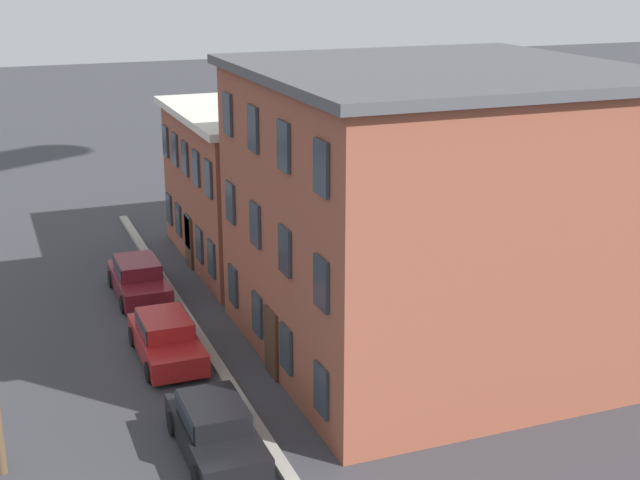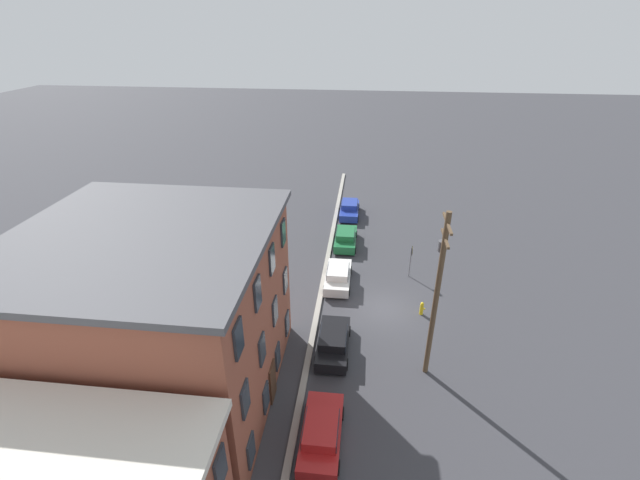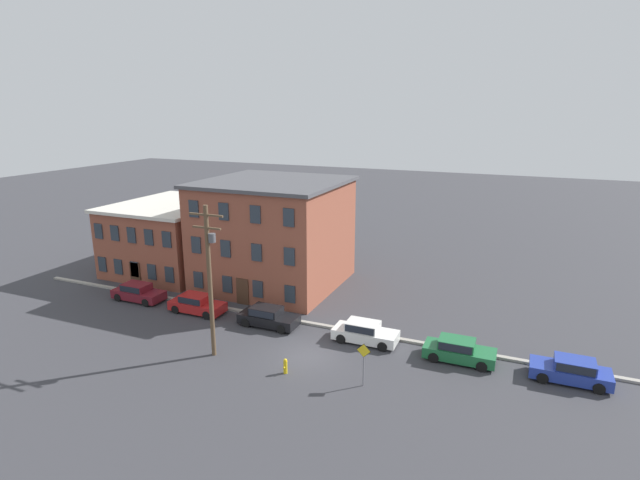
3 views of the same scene
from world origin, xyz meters
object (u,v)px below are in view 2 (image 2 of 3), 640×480
car_red (321,432)px  car_white (338,275)px  utility_pole (437,289)px  caution_sign (411,257)px  car_green (346,237)px  car_black (333,341)px  car_blue (349,208)px  fire_hydrant (422,308)px

car_red → car_white: (13.66, 0.23, 0.00)m
utility_pole → car_red: bearing=134.8°
car_white → caution_sign: (1.67, -5.39, 1.01)m
car_green → car_black: bearing=-179.8°
car_white → car_blue: bearing=-1.0°
car_black → utility_pole: size_ratio=0.45×
caution_sign → car_green: bearing=48.5°
car_red → utility_pole: size_ratio=0.45×
fire_hydrant → car_black: bearing=127.2°
car_green → caution_sign: (-4.60, -5.19, 1.01)m
car_white → car_blue: (12.70, -0.21, 0.00)m
car_black → fire_hydrant: car_black is taller
car_black → caution_sign: caution_sign is taller
car_black → car_green: 13.61m
utility_pole → car_white: bearing=33.8°
car_red → car_white: same height
caution_sign → utility_pole: (-10.02, -0.19, 3.78)m
car_black → car_blue: (20.04, 0.04, 0.00)m
car_white → car_green: same height
car_green → fire_hydrant: size_ratio=4.58×
car_white → fire_hydrant: 6.63m
car_black → car_white: bearing=2.0°
car_green → caution_sign: size_ratio=1.65×
utility_pole → fire_hydrant: utility_pole is taller
car_blue → caution_sign: bearing=-154.8°
car_black → fire_hydrant: 7.05m
car_white → caution_sign: size_ratio=1.65×
car_white → fire_hydrant: bearing=-117.7°
car_red → utility_pole: bearing=-45.2°
car_green → caution_sign: caution_sign is taller
car_blue → utility_pole: 22.25m
car_green → car_blue: same height
car_red → car_blue: bearing=0.0°
car_black → car_green: same height
car_red → car_blue: 26.37m
utility_pole → fire_hydrant: size_ratio=10.28×
car_blue → utility_pole: size_ratio=0.45×
car_red → caution_sign: (15.34, -5.16, 1.01)m
caution_sign → fire_hydrant: caution_sign is taller
car_red → car_black: 6.33m
car_white → caution_sign: 5.74m
caution_sign → car_blue: bearing=25.2°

